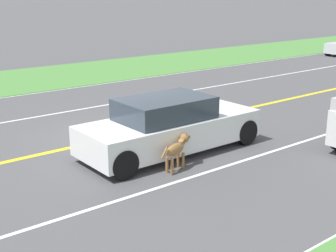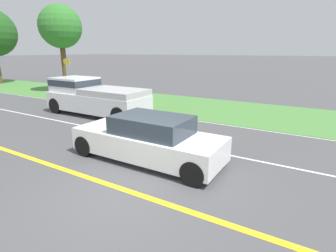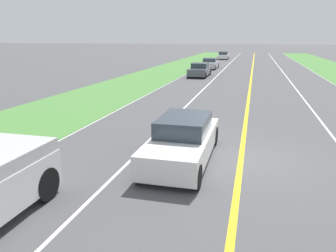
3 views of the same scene
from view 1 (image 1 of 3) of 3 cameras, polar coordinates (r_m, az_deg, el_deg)
The scene contains 8 objects.
ground_plane at distance 13.17m, azimuth -6.89°, elevation -1.53°, with size 400.00×400.00×0.00m, color #4C4C4F.
centre_divider_line at distance 13.17m, azimuth -6.89°, elevation -1.51°, with size 0.18×160.00×0.01m, color yellow.
lane_edge_line_right at distance 8.49m, azimuth 19.49°, elevation -12.89°, with size 0.14×160.00×0.01m, color white.
lane_edge_line_left at distance 19.31m, azimuth -17.89°, elevation 3.56°, with size 0.14×160.00×0.01m, color white.
lane_dash_same_dir at distance 10.51m, azimuth 3.24°, elevation -6.12°, with size 0.10×160.00×0.01m, color white.
lane_dash_oncoming at distance 16.15m, azimuth -13.43°, elevation 1.51°, with size 0.10×160.00×0.01m, color white.
ego_car at distance 11.84m, azimuth 0.18°, elevation -0.05°, with size 1.80×4.78×1.44m.
dog at distance 10.72m, azimuth 1.14°, elevation -2.74°, with size 0.43×1.09×0.81m.
Camera 1 is at (10.74, -6.48, 4.02)m, focal length 50.00 mm.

